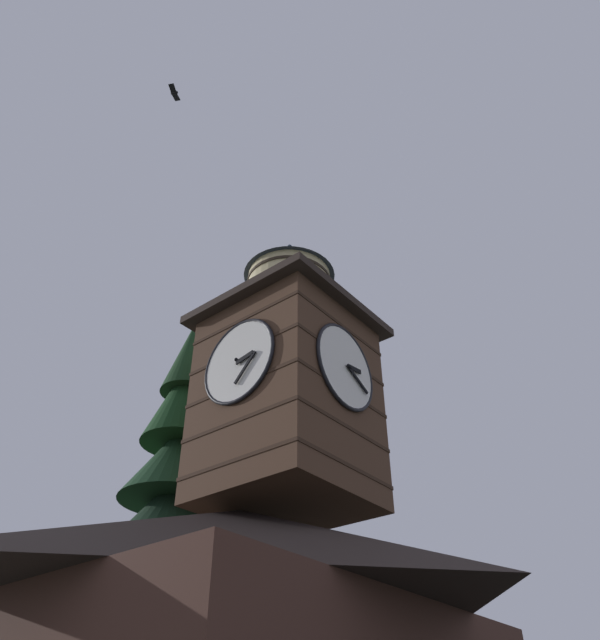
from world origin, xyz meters
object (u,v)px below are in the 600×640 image
Objects in this scene: moon at (139,567)px; flying_bird_low at (312,332)px; pine_tree_behind at (167,555)px; clock_tower at (288,378)px; flying_bird_high at (174,93)px.

flying_bird_low reaches higher than moon.
clock_tower is at bearing 89.70° from pine_tree_behind.
clock_tower is at bearing 58.95° from moon.
clock_tower is 13.23× the size of flying_bird_low.
flying_bird_high reaches higher than flying_bird_low.
pine_tree_behind reaches higher than moon.
moon is 3.57× the size of flying_bird_high.
pine_tree_behind is 10.65m from flying_bird_low.
pine_tree_behind is 6.31× the size of moon.
clock_tower is 33.55m from moon.
pine_tree_behind is 30.43m from moon.
clock_tower is 14.37× the size of flying_bird_high.
clock_tower is at bearing 174.22° from flying_bird_high.
flying_bird_low is (-4.63, -2.67, 5.25)m from clock_tower.
pine_tree_behind is at bearing -21.47° from flying_bird_low.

